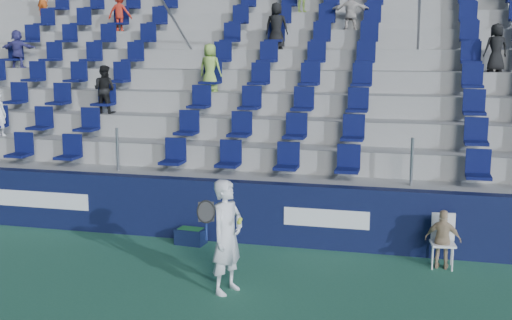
# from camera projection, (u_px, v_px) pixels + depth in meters

# --- Properties ---
(ground) EXTENTS (70.00, 70.00, 0.00)m
(ground) POSITION_uv_depth(u_px,v_px,m) (197.00, 303.00, 9.54)
(ground) COLOR #2C674C
(ground) RESTS_ON ground
(sponsor_wall) EXTENTS (24.00, 0.32, 1.20)m
(sponsor_wall) POSITION_uv_depth(u_px,v_px,m) (251.00, 212.00, 12.44)
(sponsor_wall) COLOR #0F1539
(sponsor_wall) RESTS_ON ground
(grandstand) EXTENTS (24.00, 8.17, 6.63)m
(grandstand) POSITION_uv_depth(u_px,v_px,m) (299.00, 109.00, 17.04)
(grandstand) COLOR gray
(grandstand) RESTS_ON ground
(tennis_player) EXTENTS (0.71, 0.76, 1.79)m
(tennis_player) POSITION_uv_depth(u_px,v_px,m) (227.00, 236.00, 9.85)
(tennis_player) COLOR silver
(tennis_player) RESTS_ON ground
(line_judge_chair) EXTENTS (0.46, 0.47, 0.92)m
(line_judge_chair) POSITION_uv_depth(u_px,v_px,m) (443.00, 236.00, 11.11)
(line_judge_chair) COLOR white
(line_judge_chair) RESTS_ON ground
(line_judge) EXTENTS (0.63, 0.33, 1.03)m
(line_judge) POSITION_uv_depth(u_px,v_px,m) (443.00, 239.00, 10.97)
(line_judge) COLOR tan
(line_judge) RESTS_ON ground
(ball_bin) EXTENTS (0.58, 0.41, 0.31)m
(ball_bin) POSITION_uv_depth(u_px,v_px,m) (191.00, 235.00, 12.40)
(ball_bin) COLOR #0E1634
(ball_bin) RESTS_ON ground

